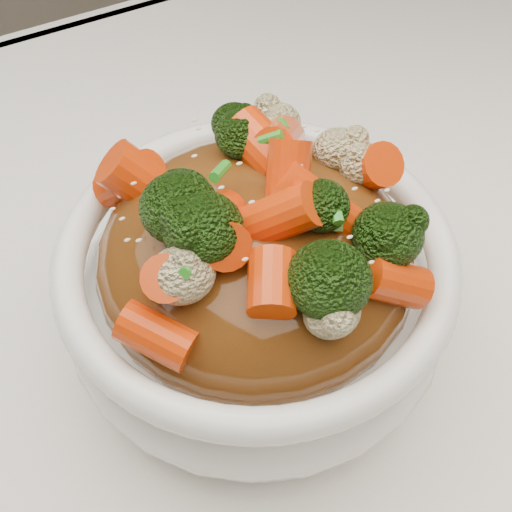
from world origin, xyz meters
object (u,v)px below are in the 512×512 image
dining_table (237,508)px  carrots (256,175)px  bowl (256,293)px  broccoli (256,177)px

dining_table → carrots: carrots is taller
bowl → dining_table: bearing=107.3°
dining_table → carrots: (0.01, -0.03, 0.52)m
carrots → broccoli: carrots is taller
dining_table → bowl: 0.42m
dining_table → bowl: (0.01, -0.03, 0.42)m
dining_table → carrots: size_ratio=6.30×
carrots → bowl: bearing=-90.0°
bowl → broccoli: bearing=90.0°
broccoli → dining_table: bearing=107.3°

